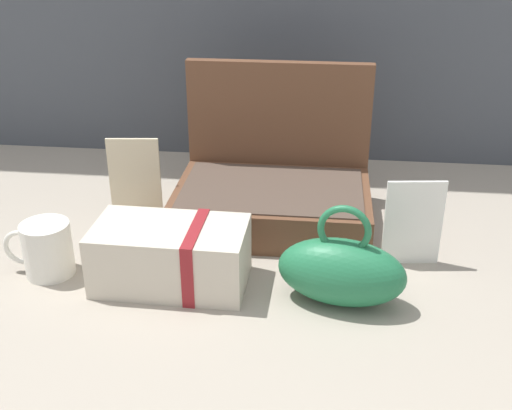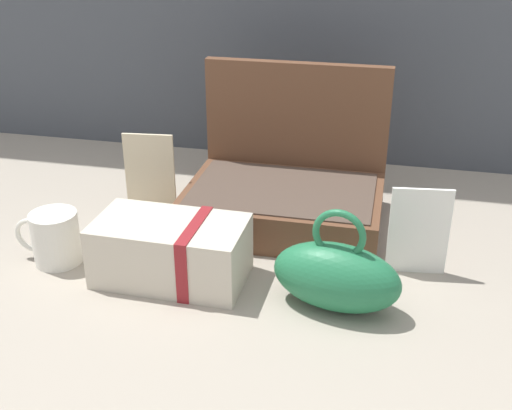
# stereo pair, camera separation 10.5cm
# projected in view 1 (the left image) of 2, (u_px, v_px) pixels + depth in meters

# --- Properties ---
(ground_plane) EXTENTS (6.00, 6.00, 0.00)m
(ground_plane) POSITION_uv_depth(u_px,v_px,m) (251.00, 268.00, 1.13)
(ground_plane) COLOR #9E9384
(open_suitcase) EXTENTS (0.38, 0.28, 0.30)m
(open_suitcase) POSITION_uv_depth(u_px,v_px,m) (274.00, 186.00, 1.29)
(open_suitcase) COLOR brown
(open_suitcase) RESTS_ON ground_plane
(teal_pouch_handbag) EXTENTS (0.22, 0.13, 0.17)m
(teal_pouch_handbag) POSITION_uv_depth(u_px,v_px,m) (341.00, 271.00, 1.01)
(teal_pouch_handbag) COLOR #237247
(teal_pouch_handbag) RESTS_ON ground_plane
(cream_toiletry_bag) EXTENTS (0.26, 0.14, 0.11)m
(cream_toiletry_bag) POSITION_uv_depth(u_px,v_px,m) (173.00, 256.00, 1.07)
(cream_toiletry_bag) COLOR beige
(cream_toiletry_bag) RESTS_ON ground_plane
(coffee_mug) EXTENTS (0.12, 0.08, 0.10)m
(coffee_mug) POSITION_uv_depth(u_px,v_px,m) (46.00, 249.00, 1.10)
(coffee_mug) COLOR silver
(coffee_mug) RESTS_ON ground_plane
(info_card_left) EXTENTS (0.10, 0.02, 0.16)m
(info_card_left) POSITION_uv_depth(u_px,v_px,m) (413.00, 223.00, 1.11)
(info_card_left) COLOR white
(info_card_left) RESTS_ON ground_plane
(poster_card_right) EXTENTS (0.10, 0.02, 0.17)m
(poster_card_right) POSITION_uv_depth(u_px,v_px,m) (135.00, 179.00, 1.28)
(poster_card_right) COLOR beige
(poster_card_right) RESTS_ON ground_plane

